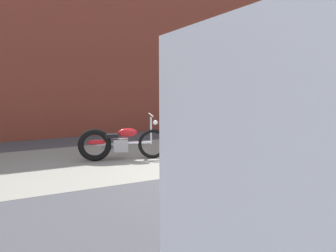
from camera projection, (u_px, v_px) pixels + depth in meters
name	position (u px, v px, depth m)	size (l,w,h in m)	color
ground_plane	(205.00, 173.00, 6.26)	(80.00, 80.00, 0.00)	#47474C
sidewalk_slab	(168.00, 153.00, 7.84)	(36.00, 3.50, 0.01)	gray
brick_building_wall	(125.00, 57.00, 10.56)	(36.00, 0.50, 5.00)	brown
motorcycle_red	(117.00, 143.00, 7.16)	(1.98, 0.74, 1.03)	black
motorcycle_blue	(199.00, 136.00, 8.02)	(2.01, 0.58, 1.03)	black
traffic_cone	(298.00, 140.00, 8.27)	(0.40, 0.40, 0.55)	orange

